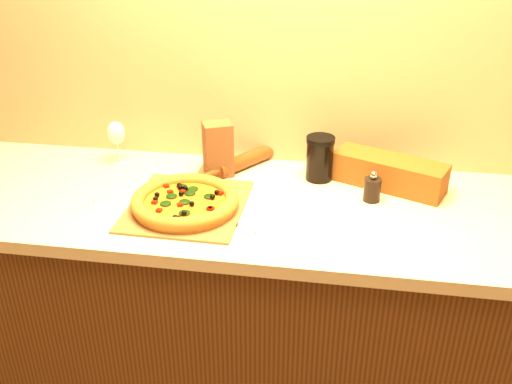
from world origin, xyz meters
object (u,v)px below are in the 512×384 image
object	(u,v)px
pizza	(185,202)
pepper_grinder	(372,189)
pizza_peel	(189,203)
dark_jar	(320,158)
wine_glass	(116,134)
rolling_pin	(247,160)

from	to	relation	value
pizza	pepper_grinder	world-z (taller)	pepper_grinder
pizza_peel	pizza	distance (m)	0.04
dark_jar	pizza_peel	bearing A→B (deg)	-147.80
wine_glass	dark_jar	distance (m)	0.71
pizza_peel	rolling_pin	bearing A→B (deg)	67.50
pizza_peel	rolling_pin	xyz separation A→B (m)	(0.13, 0.30, 0.02)
pepper_grinder	pizza	bearing A→B (deg)	-164.84
pizza	dark_jar	distance (m)	0.48
pizza	pizza_peel	bearing A→B (deg)	89.67
pizza_peel	wine_glass	distance (m)	0.43
pepper_grinder	rolling_pin	distance (m)	0.47
wine_glass	pizza_peel	bearing A→B (deg)	-38.75
pizza	wine_glass	size ratio (longest dim) A/B	2.08
wine_glass	pepper_grinder	bearing A→B (deg)	-9.24
pizza_peel	pizza	world-z (taller)	pizza
pizza_peel	wine_glass	bearing A→B (deg)	142.17
pizza_peel	pizza	bearing A→B (deg)	-89.40
pepper_grinder	dark_jar	world-z (taller)	dark_jar
pizza	dark_jar	xyz separation A→B (m)	(0.39, 0.28, 0.05)
dark_jar	wine_glass	bearing A→B (deg)	178.71
pepper_grinder	rolling_pin	size ratio (longest dim) A/B	0.31
pizza_peel	dark_jar	bearing A→B (deg)	33.13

